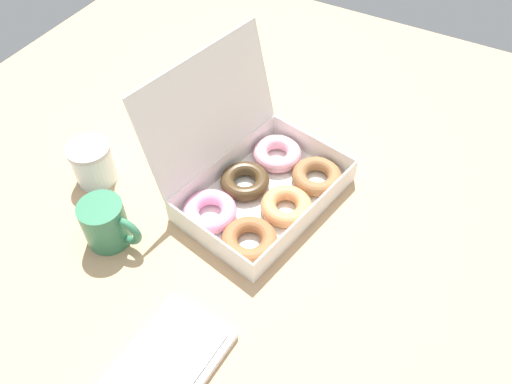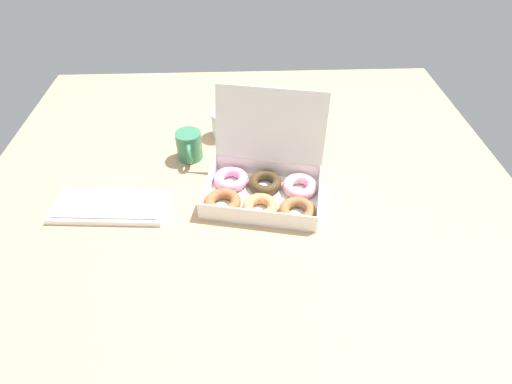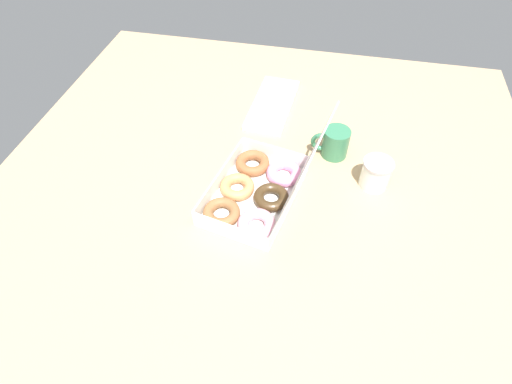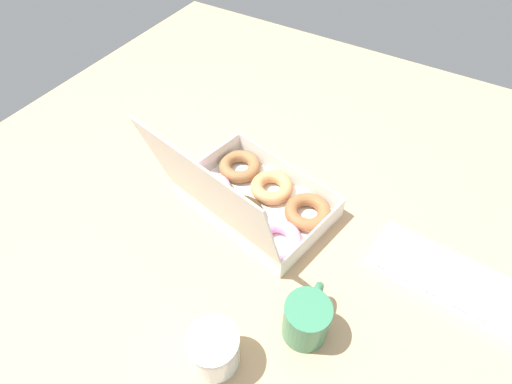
% 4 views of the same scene
% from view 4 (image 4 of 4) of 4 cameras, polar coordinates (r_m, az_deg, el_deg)
% --- Properties ---
extents(ground_plane, '(1.80, 1.80, 0.02)m').
position_cam_4_polar(ground_plane, '(1.01, 1.73, -3.95)').
color(ground_plane, tan).
extents(donut_box, '(0.41, 0.37, 0.30)m').
position_cam_4_polar(donut_box, '(0.99, -0.42, -1.15)').
color(donut_box, white).
rests_on(donut_box, ground_plane).
extents(keyboard, '(0.36, 0.17, 0.02)m').
position_cam_4_polar(keyboard, '(0.98, 26.26, -11.45)').
color(keyboard, white).
rests_on(keyboard, ground_plane).
extents(coffee_mug, '(0.09, 0.13, 0.10)m').
position_cam_4_polar(coffee_mug, '(0.81, 7.29, -17.41)').
color(coffee_mug, '#357A54').
rests_on(coffee_mug, ground_plane).
extents(glass_jar, '(0.10, 0.10, 0.10)m').
position_cam_4_polar(glass_jar, '(0.79, -5.96, -21.48)').
color(glass_jar, silver).
rests_on(glass_jar, ground_plane).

